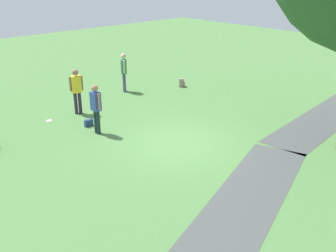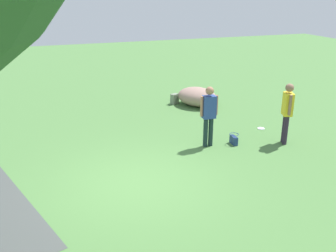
{
  "view_description": "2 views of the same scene",
  "coord_description": "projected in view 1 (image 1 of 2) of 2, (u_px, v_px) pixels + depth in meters",
  "views": [
    {
      "loc": [
        8.36,
        8.38,
        5.43
      ],
      "look_at": [
        0.58,
        0.02,
        0.79
      ],
      "focal_mm": 42.47,
      "sensor_mm": 36.0,
      "label": 1
    },
    {
      "loc": [
        -7.48,
        1.88,
        4.27
      ],
      "look_at": [
        1.17,
        -1.25,
        0.89
      ],
      "focal_mm": 40.18,
      "sensor_mm": 36.0,
      "label": 2
    }
  ],
  "objects": [
    {
      "name": "footpath_segment_mid",
      "position": [
        239.0,
        213.0,
        9.37
      ],
      "size": [
        8.1,
        4.09,
        0.01
      ],
      "color": "#474C49",
      "rests_on": "ground"
    },
    {
      "name": "spare_backpack_on_lawn",
      "position": [
        182.0,
        83.0,
        19.05
      ],
      "size": [
        0.35,
        0.35,
        0.4
      ],
      "color": "gray",
      "rests_on": "ground"
    },
    {
      "name": "footpath_segment_near",
      "position": [
        328.0,
        116.0,
        15.4
      ],
      "size": [
        8.12,
        2.41,
        0.01
      ],
      "color": "#474C49",
      "rests_on": "ground"
    },
    {
      "name": "handbag_on_grass",
      "position": [
        89.0,
        123.0,
        14.36
      ],
      "size": [
        0.32,
        0.28,
        0.31
      ],
      "color": "navy",
      "rests_on": "ground"
    },
    {
      "name": "frisbee_on_grass",
      "position": [
        49.0,
        121.0,
        14.89
      ],
      "size": [
        0.23,
        0.23,
        0.02
      ],
      "color": "white",
      "rests_on": "ground"
    },
    {
      "name": "ground_plane",
      "position": [
        181.0,
        144.0,
        13.01
      ],
      "size": [
        48.0,
        48.0,
        0.0
      ],
      "primitive_type": "plane",
      "color": "#4E7E40"
    },
    {
      "name": "woman_with_handbag",
      "position": [
        96.0,
        106.0,
        13.43
      ],
      "size": [
        0.26,
        0.52,
        1.75
      ],
      "color": "#1A2F2F",
      "rests_on": "ground"
    },
    {
      "name": "man_near_boulder",
      "position": [
        77.0,
        88.0,
        15.26
      ],
      "size": [
        0.49,
        0.36,
        1.78
      ],
      "color": "#302337",
      "rests_on": "ground"
    },
    {
      "name": "passerby_on_path",
      "position": [
        124.0,
        70.0,
        17.99
      ],
      "size": [
        0.39,
        0.46,
        1.76
      ],
      "color": "#4D4867",
      "rests_on": "ground"
    }
  ]
}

